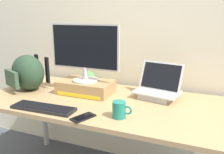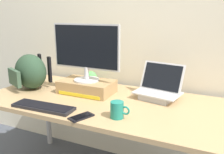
{
  "view_description": "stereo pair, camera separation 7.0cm",
  "coord_description": "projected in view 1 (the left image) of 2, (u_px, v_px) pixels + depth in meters",
  "views": [
    {
      "loc": [
        0.62,
        -1.51,
        1.36
      ],
      "look_at": [
        0.0,
        0.0,
        0.92
      ],
      "focal_mm": 38.45,
      "sensor_mm": 36.0,
      "label": 1
    },
    {
      "loc": [
        0.68,
        -1.48,
        1.36
      ],
      "look_at": [
        0.0,
        0.0,
        0.92
      ],
      "focal_mm": 38.45,
      "sensor_mm": 36.0,
      "label": 2
    }
  ],
  "objects": [
    {
      "name": "desktop_monitor",
      "position": [
        85.0,
        51.0,
        1.82
      ],
      "size": [
        0.56,
        0.2,
        0.44
      ],
      "rotation": [
        0.0,
        0.0,
        -0.01
      ],
      "color": "silver",
      "rests_on": "toner_box_yellow"
    },
    {
      "name": "external_keyboard",
      "position": [
        43.0,
        108.0,
        1.58
      ],
      "size": [
        0.44,
        0.14,
        0.02
      ],
      "rotation": [
        0.0,
        0.0,
        0.04
      ],
      "color": "black",
      "rests_on": "desk"
    },
    {
      "name": "plush_toy",
      "position": [
        88.0,
        78.0,
        2.13
      ],
      "size": [
        0.11,
        0.11,
        0.11
      ],
      "color": "#56B256",
      "rests_on": "desk"
    },
    {
      "name": "coffee_mug",
      "position": [
        119.0,
        110.0,
        1.44
      ],
      "size": [
        0.12,
        0.08,
        0.1
      ],
      "color": "#1E7F70",
      "rests_on": "desk"
    },
    {
      "name": "toner_box_yellow",
      "position": [
        86.0,
        87.0,
        1.89
      ],
      "size": [
        0.42,
        0.26,
        0.1
      ],
      "color": "#A88456",
      "rests_on": "desk"
    },
    {
      "name": "cell_phone",
      "position": [
        83.0,
        117.0,
        1.45
      ],
      "size": [
        0.13,
        0.17,
        0.01
      ],
      "rotation": [
        0.0,
        0.0,
        -0.39
      ],
      "color": "black",
      "rests_on": "desk"
    },
    {
      "name": "messenger_backpack",
      "position": [
        27.0,
        73.0,
        1.96
      ],
      "size": [
        0.4,
        0.35,
        0.29
      ],
      "rotation": [
        0.0,
        0.0,
        -0.43
      ],
      "color": "#28422D",
      "rests_on": "desk"
    },
    {
      "name": "back_wall",
      "position": [
        135.0,
        20.0,
        2.05
      ],
      "size": [
        7.0,
        0.1,
        2.6
      ],
      "primitive_type": "cube",
      "color": "silver",
      "rests_on": "ground"
    },
    {
      "name": "open_laptop",
      "position": [
        158.0,
        91.0,
        1.78
      ],
      "size": [
        0.35,
        0.28,
        0.26
      ],
      "rotation": [
        0.0,
        0.0,
        -0.18
      ],
      "color": "#ADADB2",
      "rests_on": "desk"
    },
    {
      "name": "desk",
      "position": [
        112.0,
        109.0,
        1.75
      ],
      "size": [
        1.92,
        0.82,
        0.74
      ],
      "color": "tan",
      "rests_on": "ground"
    }
  ]
}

